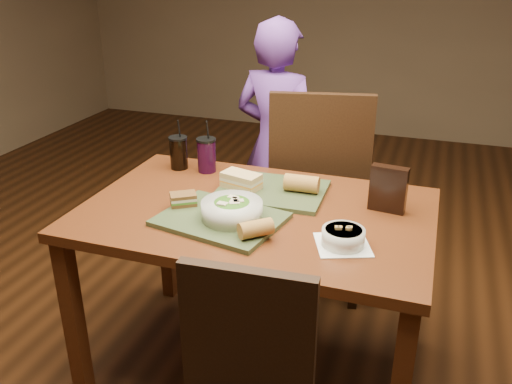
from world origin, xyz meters
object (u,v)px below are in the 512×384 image
Objects in this scene: diner at (277,147)px; tray_far at (272,191)px; soup_bowl at (343,237)px; sandwich_far at (241,180)px; cup_berry at (207,155)px; baguette_near at (256,229)px; baguette_far at (302,183)px; chip_bag at (388,189)px; dining_table at (256,230)px; tray_near at (221,219)px; cup_cola at (179,152)px; salad_bowl at (232,209)px; chair_far at (323,185)px; sandwich_near at (183,199)px.

diner is 3.23× the size of tray_far.
sandwich_far reaches higher than soup_bowl.
soup_bowl is 0.95× the size of cup_berry.
baguette_far is at bearing 82.95° from baguette_near.
diner is at bearing 137.64° from chip_bag.
dining_table is 0.19m from tray_far.
chip_bag is at bearing 27.32° from tray_near.
chip_bag reaches higher than dining_table.
cup_cola is (-0.46, 0.29, 0.16)m from dining_table.
soup_bowl is 1.30× the size of sandwich_far.
tray_far is at bearing 12.33° from sandwich_far.
baguette_near is at bearing -39.10° from salad_bowl.
chair_far is 0.53m from baguette_far.
baguette_near is (0.34, -0.15, 0.01)m from sandwich_near.
cup_cola reaches higher than baguette_near.
baguette_far is at bearing -178.11° from chip_bag.
dining_table is 5.59× the size of cup_berry.
diner is 1.07m from tray_near.
sandwich_near is at bearing 172.22° from soup_bowl.
salad_bowl is 1.60× the size of baguette_far.
cup_berry is at bearing 100.72° from sandwich_near.
tray_far is at bearing 136.18° from soup_bowl.
tray_far is at bearing -21.74° from cup_berry.
cup_berry reaches higher than sandwich_near.
tray_near is (0.11, -1.06, 0.08)m from diner.
chip_bag is (0.33, -0.03, 0.04)m from baguette_far.
cup_cola reaches higher than baguette_far.
cup_berry is (-0.41, 0.53, 0.03)m from baguette_near.
tray_far is (0.21, -0.76, 0.08)m from diner.
diner reaches higher than soup_bowl.
cup_cola is (-0.35, 0.16, 0.03)m from sandwich_far.
tray_near and tray_far have the same top height.
soup_bowl is at bearing -43.82° from tray_far.
diner is 7.73× the size of chip_bag.
sandwich_far is 0.39m from cup_cola.
baguette_near is at bearing -44.29° from cup_cola.
chair_far is 0.54m from tray_far.
diner reaches higher than salad_bowl.
sandwich_far is at bearing -171.93° from chip_bag.
baguette_far is at bearing 53.59° from dining_table.
cup_cola is at bearing 79.79° from diner.
chair_far is (0.12, 0.67, -0.06)m from dining_table.
sandwich_far is at bearing 56.44° from sandwich_near.
cup_berry is (-0.33, 0.30, 0.17)m from dining_table.
tray_far is 0.31m from salad_bowl.
cup_berry reaches higher than chip_bag.
chip_bag reaches higher than salad_bowl.
cup_berry is at bearing 143.70° from sandwich_far.
baguette_near is 0.67m from cup_berry.
cup_cola is (-0.38, 0.43, 0.06)m from tray_near.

